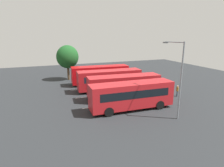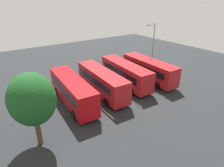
{
  "view_description": "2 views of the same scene",
  "coord_description": "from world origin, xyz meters",
  "px_view_note": "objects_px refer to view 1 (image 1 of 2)",
  "views": [
    {
      "loc": [
        -10.5,
        -25.25,
        8.71
      ],
      "look_at": [
        -0.24,
        1.19,
        1.35
      ],
      "focal_mm": 30.63,
      "sensor_mm": 36.0,
      "label": 1
    },
    {
      "loc": [
        -19.76,
        14.28,
        11.97
      ],
      "look_at": [
        -1.45,
        1.32,
        1.68
      ],
      "focal_mm": 30.45,
      "sensor_mm": 36.0,
      "label": 2
    }
  ],
  "objects_px": {
    "bus_center_left": "(124,86)",
    "bus_center_right": "(110,79)",
    "bus_far_left": "(132,95)",
    "bus_far_right": "(100,74)",
    "depot_tree": "(68,57)",
    "street_lamp": "(179,76)",
    "pedestrian": "(177,90)"
  },
  "relations": [
    {
      "from": "bus_center_right",
      "to": "bus_far_right",
      "type": "relative_size",
      "value": 1.0
    },
    {
      "from": "bus_far_left",
      "to": "bus_far_right",
      "type": "relative_size",
      "value": 0.99
    },
    {
      "from": "bus_center_right",
      "to": "depot_tree",
      "type": "height_order",
      "value": "depot_tree"
    },
    {
      "from": "bus_far_left",
      "to": "bus_center_right",
      "type": "xyz_separation_m",
      "value": [
        0.31,
        8.34,
        0.0
      ]
    },
    {
      "from": "bus_center_left",
      "to": "depot_tree",
      "type": "distance_m",
      "value": 15.34
    },
    {
      "from": "bus_far_left",
      "to": "bus_far_right",
      "type": "xyz_separation_m",
      "value": [
        0.16,
        12.62,
        0.0
      ]
    },
    {
      "from": "bus_center_left",
      "to": "depot_tree",
      "type": "relative_size",
      "value": 1.52
    },
    {
      "from": "pedestrian",
      "to": "depot_tree",
      "type": "distance_m",
      "value": 20.91
    },
    {
      "from": "bus_center_left",
      "to": "street_lamp",
      "type": "height_order",
      "value": "street_lamp"
    },
    {
      "from": "bus_far_left",
      "to": "street_lamp",
      "type": "xyz_separation_m",
      "value": [
        3.25,
        -3.93,
        2.83
      ]
    },
    {
      "from": "bus_far_left",
      "to": "pedestrian",
      "type": "height_order",
      "value": "bus_far_left"
    },
    {
      "from": "bus_center_right",
      "to": "bus_far_right",
      "type": "height_order",
      "value": "same"
    },
    {
      "from": "bus_center_left",
      "to": "pedestrian",
      "type": "height_order",
      "value": "bus_center_left"
    },
    {
      "from": "bus_center_left",
      "to": "pedestrian",
      "type": "bearing_deg",
      "value": -10.13
    },
    {
      "from": "bus_center_left",
      "to": "bus_far_right",
      "type": "distance_m",
      "value": 8.7
    },
    {
      "from": "bus_center_left",
      "to": "bus_center_right",
      "type": "distance_m",
      "value": 4.43
    },
    {
      "from": "bus_center_left",
      "to": "pedestrian",
      "type": "relative_size",
      "value": 6.31
    },
    {
      "from": "bus_far_left",
      "to": "bus_center_right",
      "type": "distance_m",
      "value": 8.35
    },
    {
      "from": "street_lamp",
      "to": "depot_tree",
      "type": "height_order",
      "value": "street_lamp"
    },
    {
      "from": "street_lamp",
      "to": "depot_tree",
      "type": "distance_m",
      "value": 23.33
    },
    {
      "from": "bus_far_right",
      "to": "depot_tree",
      "type": "distance_m",
      "value": 7.71
    },
    {
      "from": "depot_tree",
      "to": "street_lamp",
      "type": "bearing_deg",
      "value": -70.27
    },
    {
      "from": "street_lamp",
      "to": "bus_far_right",
      "type": "bearing_deg",
      "value": -4.15
    },
    {
      "from": "bus_far_left",
      "to": "bus_far_right",
      "type": "distance_m",
      "value": 12.62
    },
    {
      "from": "bus_center_left",
      "to": "bus_center_right",
      "type": "bearing_deg",
      "value": 101.13
    },
    {
      "from": "bus_center_left",
      "to": "bus_center_right",
      "type": "xyz_separation_m",
      "value": [
        -0.5,
        4.4,
        0.0
      ]
    },
    {
      "from": "bus_center_right",
      "to": "pedestrian",
      "type": "height_order",
      "value": "bus_center_right"
    },
    {
      "from": "street_lamp",
      "to": "bus_center_right",
      "type": "bearing_deg",
      "value": -1.25
    },
    {
      "from": "bus_center_right",
      "to": "depot_tree",
      "type": "distance_m",
      "value": 11.2
    },
    {
      "from": "bus_far_right",
      "to": "street_lamp",
      "type": "height_order",
      "value": "street_lamp"
    },
    {
      "from": "bus_far_right",
      "to": "bus_center_right",
      "type": "bearing_deg",
      "value": -83.9
    },
    {
      "from": "bus_center_left",
      "to": "bus_center_right",
      "type": "relative_size",
      "value": 1.0
    }
  ]
}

